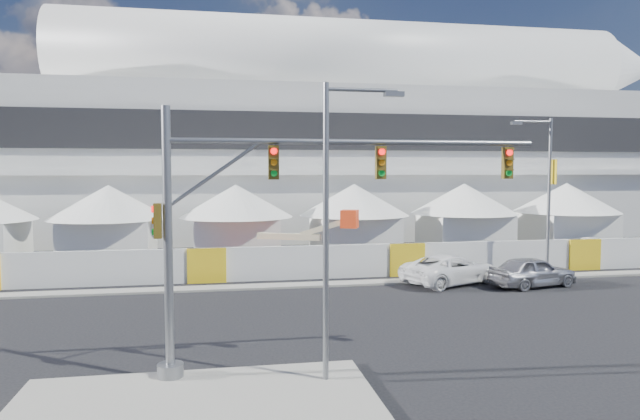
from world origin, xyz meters
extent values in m
plane|color=black|center=(0.00, 0.00, 0.00)|extent=(160.00, 160.00, 0.00)
cube|color=gray|center=(-6.00, -3.00, 0.07)|extent=(10.00, 5.00, 0.15)
cube|color=gray|center=(20.00, 12.50, 0.06)|extent=(80.00, 1.20, 0.12)
cube|color=silver|center=(8.00, 42.00, 7.00)|extent=(80.00, 24.00, 14.00)
cube|color=black|center=(8.00, 29.85, 9.80)|extent=(68.00, 0.30, 3.20)
cube|color=white|center=(8.00, 29.60, 6.30)|extent=(72.00, 0.80, 0.50)
cylinder|color=white|center=(8.00, 40.00, 17.78)|extent=(57.60, 8.40, 8.40)
cylinder|color=white|center=(10.00, 40.00, 17.36)|extent=(51.60, 6.80, 6.80)
cylinder|color=white|center=(12.00, 40.00, 16.94)|extent=(45.60, 5.20, 5.20)
cone|color=white|center=(40.80, 40.00, 18.00)|extent=(8.00, 7.60, 7.60)
cube|color=white|center=(-13.00, 24.00, 1.50)|extent=(6.00, 6.00, 3.00)
cone|color=white|center=(-13.00, 24.00, 4.20)|extent=(8.40, 8.40, 2.40)
cube|color=white|center=(-4.00, 24.00, 1.50)|extent=(6.00, 6.00, 3.00)
cone|color=white|center=(-4.00, 24.00, 4.20)|extent=(8.40, 8.40, 2.40)
cube|color=white|center=(5.00, 24.00, 1.50)|extent=(6.00, 6.00, 3.00)
cone|color=white|center=(5.00, 24.00, 4.20)|extent=(8.40, 8.40, 2.40)
cube|color=white|center=(14.00, 24.00, 1.50)|extent=(6.00, 6.00, 3.00)
cone|color=white|center=(14.00, 24.00, 4.20)|extent=(8.40, 8.40, 2.40)
cube|color=white|center=(23.00, 24.00, 1.50)|extent=(6.00, 6.00, 3.00)
cone|color=white|center=(23.00, 24.00, 4.20)|extent=(8.40, 8.40, 2.40)
cube|color=white|center=(6.00, 14.50, 1.00)|extent=(70.00, 0.25, 2.00)
imported|color=#A2A2A6|center=(11.81, 10.09, 0.85)|extent=(3.02, 5.32, 1.71)
imported|color=white|center=(7.68, 11.70, 0.84)|extent=(4.93, 6.65, 1.68)
imported|color=silver|center=(22.34, 18.75, 0.73)|extent=(2.87, 4.69, 1.46)
imported|color=silver|center=(-11.51, 18.00, 0.69)|extent=(3.17, 5.08, 1.37)
cylinder|color=gray|center=(-6.83, -1.00, 4.26)|extent=(0.27, 0.27, 8.22)
cylinder|color=gray|center=(-6.83, -1.00, 0.35)|extent=(0.80, 0.80, 0.40)
cylinder|color=gray|center=(-0.94, -1.00, 7.34)|extent=(11.78, 0.18, 0.18)
cube|color=#594714|center=(-3.64, -1.00, 6.70)|extent=(0.32, 0.22, 1.05)
cube|color=#594714|center=(-0.21, -1.00, 6.70)|extent=(0.32, 0.22, 1.05)
cube|color=#594714|center=(4.15, -1.00, 6.70)|extent=(0.32, 0.22, 1.05)
cube|color=#594714|center=(-7.12, -1.00, 4.94)|extent=(0.22, 0.32, 1.05)
cylinder|color=gray|center=(-2.19, -2.02, 4.59)|extent=(0.18, 0.18, 8.87)
cylinder|color=gray|center=(-1.10, -2.02, 8.83)|extent=(2.17, 0.12, 0.12)
cube|color=gray|center=(-0.12, -2.02, 8.73)|extent=(0.59, 0.25, 0.15)
cylinder|color=slate|center=(14.19, 12.50, 4.77)|extent=(0.19, 0.19, 9.54)
cylinder|color=slate|center=(13.02, 12.50, 9.33)|extent=(2.33, 0.13, 0.13)
cube|color=slate|center=(11.96, 12.50, 9.22)|extent=(0.64, 0.26, 0.16)
cube|color=yellow|center=(14.45, 12.50, 6.36)|extent=(0.03, 0.64, 1.48)
cube|color=#ED3E16|center=(-2.09, 18.08, 0.61)|extent=(4.36, 3.27, 1.22)
cube|color=beige|center=(-0.76, 18.08, 2.21)|extent=(3.98, 2.11, 0.39)
cube|color=beige|center=(1.67, 18.08, 2.87)|extent=(3.10, 1.66, 1.34)
cube|color=#ED3E16|center=(3.22, 18.08, 3.43)|extent=(1.32, 1.32, 1.11)
camera|label=1|loc=(-5.35, -18.57, 6.46)|focal=32.00mm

